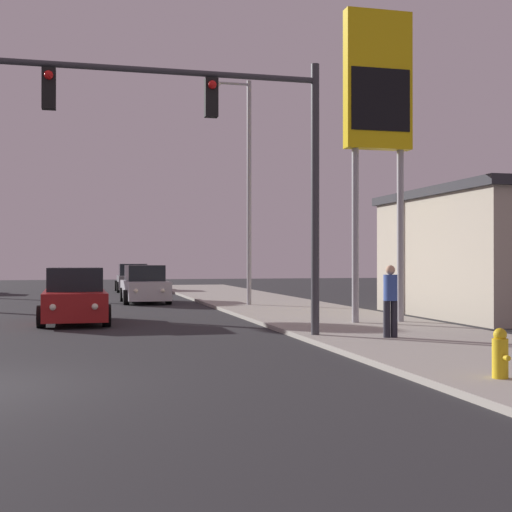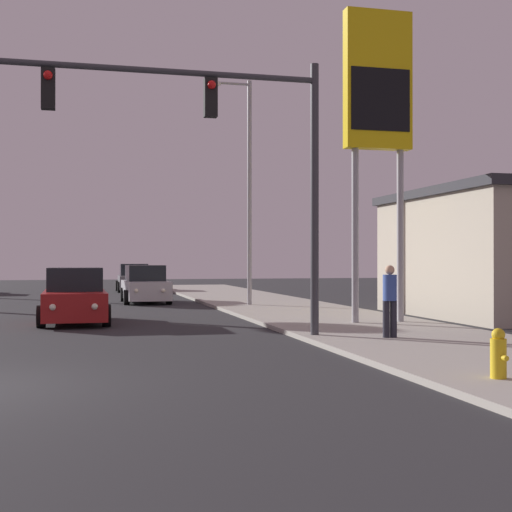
{
  "view_description": "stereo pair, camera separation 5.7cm",
  "coord_description": "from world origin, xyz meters",
  "px_view_note": "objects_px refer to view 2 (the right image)",
  "views": [
    {
      "loc": [
        1.94,
        -11.18,
        1.91
      ],
      "look_at": [
        7.29,
        10.65,
        2.04
      ],
      "focal_mm": 50.0,
      "sensor_mm": 36.0,
      "label": 1
    },
    {
      "loc": [
        1.99,
        -11.19,
        1.91
      ],
      "look_at": [
        7.29,
        10.65,
        2.04
      ],
      "focal_mm": 50.0,
      "sensor_mm": 36.0,
      "label": 2
    }
  ],
  "objects_px": {
    "car_grey": "(134,279)",
    "fire_hydrant": "(498,354)",
    "traffic_light_mast": "(229,139)",
    "gas_station_sign": "(378,97)",
    "car_silver": "(145,286)",
    "street_lamp": "(246,180)",
    "pedestrian_on_sidewalk": "(390,298)",
    "car_red": "(75,298)"
  },
  "relations": [
    {
      "from": "street_lamp",
      "to": "pedestrian_on_sidewalk",
      "type": "xyz_separation_m",
      "value": [
        0.54,
        -12.58,
        -4.08
      ]
    },
    {
      "from": "street_lamp",
      "to": "fire_hydrant",
      "type": "height_order",
      "value": "street_lamp"
    },
    {
      "from": "car_red",
      "to": "traffic_light_mast",
      "type": "height_order",
      "value": "traffic_light_mast"
    },
    {
      "from": "pedestrian_on_sidewalk",
      "to": "car_grey",
      "type": "bearing_deg",
      "value": 97.88
    },
    {
      "from": "pedestrian_on_sidewalk",
      "to": "street_lamp",
      "type": "bearing_deg",
      "value": 92.44
    },
    {
      "from": "car_red",
      "to": "fire_hydrant",
      "type": "xyz_separation_m",
      "value": [
        6.35,
        -12.62,
        -0.27
      ]
    },
    {
      "from": "traffic_light_mast",
      "to": "pedestrian_on_sidewalk",
      "type": "bearing_deg",
      "value": -15.5
    },
    {
      "from": "traffic_light_mast",
      "to": "car_silver",
      "type": "bearing_deg",
      "value": 92.23
    },
    {
      "from": "gas_station_sign",
      "to": "pedestrian_on_sidewalk",
      "type": "xyz_separation_m",
      "value": [
        -1.39,
        -3.9,
        -5.58
      ]
    },
    {
      "from": "car_grey",
      "to": "car_red",
      "type": "bearing_deg",
      "value": 82.36
    },
    {
      "from": "street_lamp",
      "to": "fire_hydrant",
      "type": "xyz_separation_m",
      "value": [
        -0.25,
        -18.24,
        -4.63
      ]
    },
    {
      "from": "car_silver",
      "to": "gas_station_sign",
      "type": "relative_size",
      "value": 0.48
    },
    {
      "from": "fire_hydrant",
      "to": "pedestrian_on_sidewalk",
      "type": "xyz_separation_m",
      "value": [
        0.79,
        5.66,
        0.55
      ]
    },
    {
      "from": "car_silver",
      "to": "car_grey",
      "type": "bearing_deg",
      "value": -93.16
    },
    {
      "from": "fire_hydrant",
      "to": "car_red",
      "type": "bearing_deg",
      "value": 116.73
    },
    {
      "from": "traffic_light_mast",
      "to": "pedestrian_on_sidewalk",
      "type": "relative_size",
      "value": 4.39
    },
    {
      "from": "fire_hydrant",
      "to": "pedestrian_on_sidewalk",
      "type": "relative_size",
      "value": 0.46
    },
    {
      "from": "car_grey",
      "to": "fire_hydrant",
      "type": "height_order",
      "value": "car_grey"
    },
    {
      "from": "car_silver",
      "to": "car_grey",
      "type": "xyz_separation_m",
      "value": [
        0.28,
        11.59,
        0.0
      ]
    },
    {
      "from": "pedestrian_on_sidewalk",
      "to": "gas_station_sign",
      "type": "bearing_deg",
      "value": 70.36
    },
    {
      "from": "car_grey",
      "to": "street_lamp",
      "type": "relative_size",
      "value": 0.48
    },
    {
      "from": "car_red",
      "to": "street_lamp",
      "type": "bearing_deg",
      "value": -140.29
    },
    {
      "from": "car_red",
      "to": "gas_station_sign",
      "type": "bearing_deg",
      "value": 159.58
    },
    {
      "from": "car_grey",
      "to": "street_lamp",
      "type": "distance_m",
      "value": 16.72
    },
    {
      "from": "gas_station_sign",
      "to": "fire_hydrant",
      "type": "height_order",
      "value": "gas_station_sign"
    },
    {
      "from": "car_silver",
      "to": "gas_station_sign",
      "type": "distance_m",
      "value": 15.21
    },
    {
      "from": "street_lamp",
      "to": "gas_station_sign",
      "type": "bearing_deg",
      "value": -77.48
    },
    {
      "from": "fire_hydrant",
      "to": "car_grey",
      "type": "bearing_deg",
      "value": 95.27
    },
    {
      "from": "car_grey",
      "to": "pedestrian_on_sidewalk",
      "type": "xyz_separation_m",
      "value": [
        3.93,
        -28.36,
        0.27
      ]
    },
    {
      "from": "car_red",
      "to": "car_grey",
      "type": "bearing_deg",
      "value": -99.25
    },
    {
      "from": "car_silver",
      "to": "car_grey",
      "type": "relative_size",
      "value": 1.0
    },
    {
      "from": "traffic_light_mast",
      "to": "street_lamp",
      "type": "distance_m",
      "value": 11.99
    },
    {
      "from": "traffic_light_mast",
      "to": "gas_station_sign",
      "type": "xyz_separation_m",
      "value": [
        4.98,
        2.91,
        1.89
      ]
    },
    {
      "from": "fire_hydrant",
      "to": "gas_station_sign",
      "type": "bearing_deg",
      "value": 77.17
    },
    {
      "from": "car_silver",
      "to": "street_lamp",
      "type": "bearing_deg",
      "value": 129.38
    },
    {
      "from": "car_silver",
      "to": "pedestrian_on_sidewalk",
      "type": "distance_m",
      "value": 17.29
    },
    {
      "from": "street_lamp",
      "to": "traffic_light_mast",
      "type": "bearing_deg",
      "value": -104.75
    },
    {
      "from": "car_silver",
      "to": "gas_station_sign",
      "type": "xyz_separation_m",
      "value": [
        5.59,
        -12.87,
        5.86
      ]
    },
    {
      "from": "car_silver",
      "to": "street_lamp",
      "type": "xyz_separation_m",
      "value": [
        3.67,
        -4.19,
        4.36
      ]
    },
    {
      "from": "traffic_light_mast",
      "to": "gas_station_sign",
      "type": "height_order",
      "value": "gas_station_sign"
    },
    {
      "from": "car_red",
      "to": "gas_station_sign",
      "type": "xyz_separation_m",
      "value": [
        8.53,
        -3.06,
        5.86
      ]
    },
    {
      "from": "car_red",
      "to": "pedestrian_on_sidewalk",
      "type": "xyz_separation_m",
      "value": [
        7.14,
        -6.96,
        0.27
      ]
    }
  ]
}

